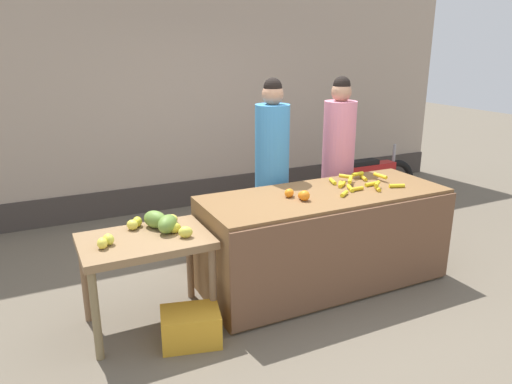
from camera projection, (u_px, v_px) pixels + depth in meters
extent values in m
plane|color=#665B4C|center=(290.00, 290.00, 4.47)|extent=(24.00, 24.00, 0.00)
cube|color=tan|center=(187.00, 74.00, 6.36)|extent=(8.35, 0.20, 3.59)
cube|color=#3F3833|center=(194.00, 193.00, 6.75)|extent=(8.35, 0.04, 0.36)
cube|color=brown|center=(323.00, 239.00, 4.48)|extent=(2.26, 0.86, 0.89)
cube|color=brown|center=(353.00, 257.00, 4.10)|extent=(2.26, 0.03, 0.83)
cube|color=olive|center=(145.00, 241.00, 3.71)|extent=(0.98, 0.67, 0.06)
cylinder|color=olive|center=(96.00, 316.00, 3.40)|extent=(0.06, 0.06, 0.70)
cylinder|color=#85684B|center=(213.00, 289.00, 3.76)|extent=(0.06, 0.06, 0.70)
cylinder|color=#836142|center=(85.00, 282.00, 3.88)|extent=(0.06, 0.06, 0.70)
cylinder|color=#916D4D|center=(190.00, 261.00, 4.25)|extent=(0.06, 0.06, 0.70)
cylinder|color=gold|center=(378.00, 188.00, 4.42)|extent=(0.09, 0.13, 0.04)
cylinder|color=gold|center=(363.00, 178.00, 4.77)|extent=(0.09, 0.16, 0.04)
cylinder|color=gold|center=(397.00, 186.00, 4.50)|extent=(0.15, 0.09, 0.04)
cylinder|color=gold|center=(350.00, 188.00, 4.42)|extent=(0.09, 0.15, 0.04)
cylinder|color=gold|center=(340.00, 184.00, 4.54)|extent=(0.12, 0.13, 0.04)
cylinder|color=yellow|center=(371.00, 184.00, 4.55)|extent=(0.14, 0.05, 0.04)
cylinder|color=gold|center=(344.00, 194.00, 4.26)|extent=(0.12, 0.10, 0.04)
cylinder|color=gold|center=(356.00, 189.00, 4.40)|extent=(0.14, 0.04, 0.04)
cylinder|color=gold|center=(343.00, 184.00, 4.55)|extent=(0.12, 0.11, 0.04)
cylinder|color=gold|center=(333.00, 181.00, 4.64)|extent=(0.08, 0.15, 0.04)
cylinder|color=gold|center=(346.00, 176.00, 4.70)|extent=(0.11, 0.13, 0.04)
cylinder|color=yellow|center=(380.00, 176.00, 4.72)|extent=(0.05, 0.16, 0.04)
cylinder|color=gold|center=(350.00, 180.00, 4.57)|extent=(0.13, 0.15, 0.04)
cylinder|color=gold|center=(358.00, 174.00, 4.79)|extent=(0.14, 0.05, 0.04)
cylinder|color=gold|center=(377.00, 184.00, 4.45)|extent=(0.12, 0.11, 0.04)
sphere|color=orange|center=(302.00, 195.00, 4.16)|extent=(0.07, 0.07, 0.07)
sphere|color=orange|center=(305.00, 196.00, 4.12)|extent=(0.09, 0.09, 0.09)
sphere|color=orange|center=(289.00, 193.00, 4.21)|extent=(0.08, 0.08, 0.08)
sphere|color=orange|center=(289.00, 193.00, 4.24)|extent=(0.07, 0.07, 0.07)
ellipsoid|color=#D3D544|center=(108.00, 239.00, 3.56)|extent=(0.10, 0.11, 0.09)
ellipsoid|color=yellow|center=(137.00, 222.00, 3.91)|extent=(0.10, 0.12, 0.08)
ellipsoid|color=yellow|center=(102.00, 243.00, 3.49)|extent=(0.09, 0.10, 0.08)
ellipsoid|color=#D5D246|center=(186.00, 232.00, 3.69)|extent=(0.13, 0.11, 0.09)
ellipsoid|color=yellow|center=(185.00, 232.00, 3.71)|extent=(0.07, 0.12, 0.08)
ellipsoid|color=gold|center=(175.00, 228.00, 3.78)|extent=(0.11, 0.09, 0.08)
ellipsoid|color=#DFCD45|center=(132.00, 225.00, 3.85)|extent=(0.12, 0.12, 0.08)
ellipsoid|color=#D5CC47|center=(172.00, 219.00, 4.00)|extent=(0.12, 0.13, 0.07)
ellipsoid|color=olive|center=(155.00, 219.00, 3.88)|extent=(0.23, 0.26, 0.14)
ellipsoid|color=olive|center=(168.00, 224.00, 3.79)|extent=(0.24, 0.26, 0.14)
cylinder|color=#33333D|center=(271.00, 226.00, 5.01)|extent=(0.29, 0.29, 0.73)
cylinder|color=#3F8CCC|center=(272.00, 150.00, 4.77)|extent=(0.34, 0.34, 0.89)
sphere|color=tan|center=(273.00, 94.00, 4.61)|extent=(0.21, 0.21, 0.21)
sphere|color=black|center=(273.00, 87.00, 4.59)|extent=(0.18, 0.18, 0.18)
cylinder|color=#33333D|center=(335.00, 215.00, 5.35)|extent=(0.29, 0.29, 0.72)
cylinder|color=pink|center=(339.00, 143.00, 5.11)|extent=(0.34, 0.34, 0.89)
sphere|color=tan|center=(341.00, 92.00, 4.95)|extent=(0.21, 0.21, 0.21)
sphere|color=black|center=(342.00, 85.00, 4.93)|extent=(0.18, 0.18, 0.18)
torus|color=black|center=(394.00, 183.00, 6.70)|extent=(0.65, 0.09, 0.65)
torus|color=black|center=(338.00, 192.00, 6.31)|extent=(0.65, 0.09, 0.65)
cube|color=#A51919|center=(368.00, 174.00, 6.45)|extent=(0.80, 0.18, 0.28)
cube|color=black|center=(363.00, 163.00, 6.36)|extent=(0.44, 0.16, 0.08)
cylinder|color=gray|center=(394.00, 159.00, 6.58)|extent=(0.04, 0.04, 0.40)
cube|color=gold|center=(191.00, 327.00, 3.66)|extent=(0.50, 0.42, 0.26)
ellipsoid|color=tan|center=(201.00, 239.00, 4.86)|extent=(0.45, 0.47, 0.60)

